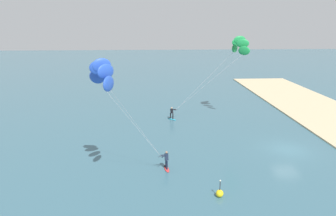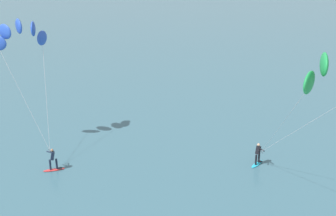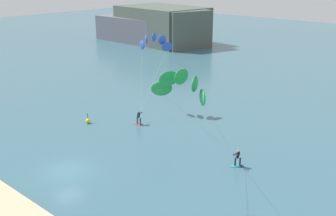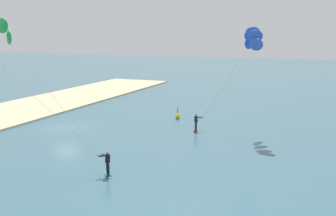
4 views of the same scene
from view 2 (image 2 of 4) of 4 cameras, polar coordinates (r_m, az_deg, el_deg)
kitesurfer_nearshore at (r=34.70m, az=-18.19°, el=8.26°), size 4.99×6.45×9.95m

